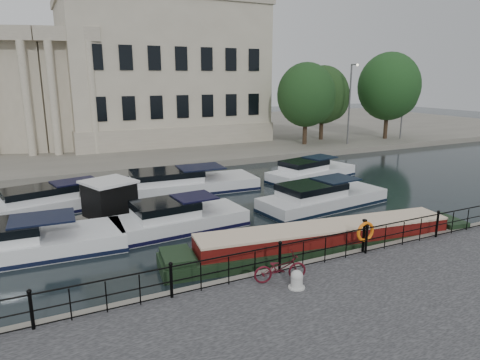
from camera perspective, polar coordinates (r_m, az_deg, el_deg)
name	(u,v)px	position (r m, az deg, el deg)	size (l,w,h in m)	color
ground_plane	(250,263)	(17.78, 1.41, -11.00)	(160.00, 160.00, 0.00)	black
far_bank	(101,137)	(54.31, -17.99, 5.45)	(120.00, 42.00, 0.55)	#6B665B
railing	(280,256)	(15.50, 5.33, -10.04)	(24.14, 0.14, 1.22)	black
civic_building	(93,80)	(49.45, -18.99, 12.51)	(53.55, 31.84, 16.85)	#ADA38C
lamp_posts	(378,102)	(48.52, 17.91, 9.93)	(8.24, 1.55, 8.07)	#59595B
bicycle	(280,268)	(14.99, 5.38, -11.59)	(0.65, 1.86, 0.98)	#4A0D17
mooring_bollard	(297,280)	(14.69, 7.58, -13.03)	(0.56, 0.56, 0.63)	#B9B9B5
life_ring_post	(365,232)	(17.76, 16.35, -6.70)	(0.84, 0.21, 1.37)	black
narrowboat	(326,243)	(19.12, 11.38, -8.26)	(14.48, 3.79, 1.53)	black
harbour_hut	(110,202)	(23.65, -16.97, -2.81)	(3.94, 3.63, 2.20)	#6B665B
cabin_cruisers	(185,202)	(24.85, -7.32, -2.93)	(27.52, 10.56, 1.99)	white
trees	(350,93)	(48.31, 14.42, 11.15)	(16.88, 8.86, 9.50)	black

